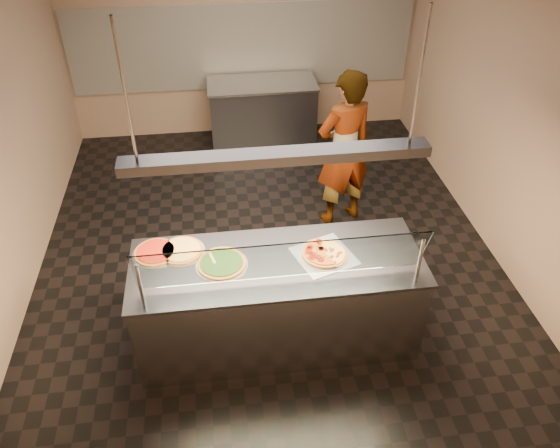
{
  "coord_description": "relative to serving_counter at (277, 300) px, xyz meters",
  "views": [
    {
      "loc": [
        -0.49,
        -4.75,
        3.97
      ],
      "look_at": [
        0.02,
        -0.88,
        1.02
      ],
      "focal_mm": 35.0,
      "sensor_mm": 36.0,
      "label": 1
    }
  ],
  "objects": [
    {
      "name": "lamp_rod_right",
      "position": [
        1.0,
        -0.0,
        2.03
      ],
      "size": [
        0.02,
        0.02,
        1.01
      ],
      "primitive_type": "cylinder",
      "color": "#B7B7BC",
      "rests_on": "ceiling"
    },
    {
      "name": "half_pizza_sausage",
      "position": [
        0.5,
        0.02,
        0.49
      ],
      "size": [
        0.31,
        0.43,
        0.04
      ],
      "color": "brown",
      "rests_on": "perforated_tray"
    },
    {
      "name": "wall_front",
      "position": [
        0.05,
        -1.73,
        1.03
      ],
      "size": [
        5.0,
        0.02,
        3.0
      ],
      "primitive_type": "cube",
      "color": "#957860",
      "rests_on": "ground"
    },
    {
      "name": "ground",
      "position": [
        0.05,
        1.28,
        -0.48
      ],
      "size": [
        5.0,
        6.0,
        0.02
      ],
      "primitive_type": "cube",
      "color": "black",
      "rests_on": "ground"
    },
    {
      "name": "heat_lamp_housing",
      "position": [
        0.0,
        -0.0,
        1.48
      ],
      "size": [
        2.3,
        0.18,
        0.08
      ],
      "primitive_type": "cube",
      "color": "#424249",
      "rests_on": "ceiling"
    },
    {
      "name": "sneeze_guard",
      "position": [
        -0.0,
        -0.34,
        0.76
      ],
      "size": [
        2.26,
        0.18,
        0.54
      ],
      "color": "#B7B7BC",
      "rests_on": "serving_counter"
    },
    {
      "name": "wall_back",
      "position": [
        0.05,
        4.29,
        1.03
      ],
      "size": [
        5.0,
        0.02,
        3.0
      ],
      "primitive_type": "cube",
      "color": "#957860",
      "rests_on": "ground"
    },
    {
      "name": "serving_counter",
      "position": [
        0.0,
        0.0,
        0.0
      ],
      "size": [
        2.5,
        0.94,
        0.93
      ],
      "color": "#B7B7BC",
      "rests_on": "ground"
    },
    {
      "name": "pizza_spinach",
      "position": [
        -0.47,
        0.03,
        0.48
      ],
      "size": [
        0.44,
        0.44,
        0.03
      ],
      "color": "silver",
      "rests_on": "serving_counter"
    },
    {
      "name": "pizza_tomato",
      "position": [
        -1.02,
        0.25,
        0.48
      ],
      "size": [
        0.4,
        0.4,
        0.03
      ],
      "color": "silver",
      "rests_on": "serving_counter"
    },
    {
      "name": "prep_table",
      "position": [
        0.27,
        3.83,
        0.0
      ],
      "size": [
        1.54,
        0.74,
        0.93
      ],
      "color": "#424249",
      "rests_on": "ground"
    },
    {
      "name": "wall_right",
      "position": [
        2.56,
        1.28,
        1.03
      ],
      "size": [
        0.02,
        6.0,
        3.0
      ],
      "primitive_type": "cube",
      "color": "#957860",
      "rests_on": "ground"
    },
    {
      "name": "pizza_cheese",
      "position": [
        -0.81,
        0.24,
        0.48
      ],
      "size": [
        0.4,
        0.4,
        0.03
      ],
      "color": "silver",
      "rests_on": "serving_counter"
    },
    {
      "name": "lamp_rod_left",
      "position": [
        -1.0,
        -0.0,
        2.03
      ],
      "size": [
        0.02,
        0.02,
        1.01
      ],
      "primitive_type": "cylinder",
      "color": "#B7B7BC",
      "rests_on": "ceiling"
    },
    {
      "name": "perforated_tray",
      "position": [
        0.41,
        0.02,
        0.47
      ],
      "size": [
        0.59,
        0.59,
        0.01
      ],
      "color": "silver",
      "rests_on": "serving_counter"
    },
    {
      "name": "worker",
      "position": [
        0.99,
        1.79,
        0.47
      ],
      "size": [
        0.79,
        0.64,
        1.87
      ],
      "primitive_type": "imported",
      "rotation": [
        0.0,
        0.0,
        3.46
      ],
      "color": "#27252E",
      "rests_on": "ground"
    },
    {
      "name": "half_pizza_pepperoni",
      "position": [
        0.32,
        0.02,
        0.5
      ],
      "size": [
        0.31,
        0.43,
        0.05
      ],
      "color": "brown",
      "rests_on": "perforated_tray"
    },
    {
      "name": "pizza_spatula",
      "position": [
        -0.49,
        0.05,
        0.49
      ],
      "size": [
        0.22,
        0.22,
        0.02
      ],
      "color": "#B7B7BC",
      "rests_on": "pizza_spinach"
    },
    {
      "name": "tile_band",
      "position": [
        0.05,
        4.26,
        0.83
      ],
      "size": [
        4.9,
        0.02,
        1.2
      ],
      "primitive_type": "cube",
      "color": "silver",
      "rests_on": "wall_back"
    }
  ]
}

